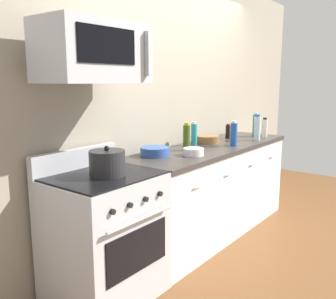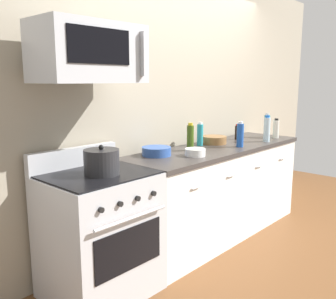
{
  "view_description": "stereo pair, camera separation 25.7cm",
  "coord_description": "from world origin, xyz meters",
  "px_view_note": "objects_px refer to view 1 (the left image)",
  "views": [
    {
      "loc": [
        -3.19,
        -1.89,
        1.57
      ],
      "look_at": [
        -0.8,
        -0.05,
        1.0
      ],
      "focal_mm": 39.61,
      "sensor_mm": 36.0,
      "label": 1
    },
    {
      "loc": [
        -3.03,
        -2.09,
        1.57
      ],
      "look_at": [
        -0.8,
        -0.05,
        1.0
      ],
      "focal_mm": 39.61,
      "sensor_mm": 36.0,
      "label": 2
    }
  ],
  "objects_px": {
    "bowl_white_ceramic": "(193,152)",
    "bowl_blue_mixing": "(155,151)",
    "bottle_olive_oil": "(186,137)",
    "bottle_vinegar_white": "(265,128)",
    "bottle_soda_blue": "(234,134)",
    "microwave": "(94,53)",
    "bowl_wooden_salad": "(207,139)",
    "range_oven": "(104,235)",
    "bottle_water_clear": "(257,128)",
    "bottle_sparkling_teal": "(255,125)",
    "bottle_dish_soap": "(194,134)",
    "stockpot": "(107,163)",
    "bottle_soy_sauce_dark": "(228,132)"
  },
  "relations": [
    {
      "from": "bowl_white_ceramic",
      "to": "stockpot",
      "type": "relative_size",
      "value": 0.73
    },
    {
      "from": "microwave",
      "to": "stockpot",
      "type": "xyz_separation_m",
      "value": [
        -0.0,
        -0.1,
        -0.74
      ]
    },
    {
      "from": "bottle_dish_soap",
      "to": "stockpot",
      "type": "bearing_deg",
      "value": -171.17
    },
    {
      "from": "bottle_sparkling_teal",
      "to": "bottle_dish_soap",
      "type": "xyz_separation_m",
      "value": [
        -0.97,
        0.22,
        -0.02
      ]
    },
    {
      "from": "bottle_dish_soap",
      "to": "microwave",
      "type": "bearing_deg",
      "value": -175.13
    },
    {
      "from": "range_oven",
      "to": "bottle_sparkling_teal",
      "type": "relative_size",
      "value": 3.84
    },
    {
      "from": "bottle_olive_oil",
      "to": "bottle_soda_blue",
      "type": "distance_m",
      "value": 0.54
    },
    {
      "from": "bottle_water_clear",
      "to": "bottle_soda_blue",
      "type": "relative_size",
      "value": 1.12
    },
    {
      "from": "bottle_soda_blue",
      "to": "bottle_soy_sauce_dark",
      "type": "bearing_deg",
      "value": 35.51
    },
    {
      "from": "bottle_dish_soap",
      "to": "bowl_wooden_salad",
      "type": "relative_size",
      "value": 0.94
    },
    {
      "from": "bottle_soy_sauce_dark",
      "to": "bottle_sparkling_teal",
      "type": "distance_m",
      "value": 0.42
    },
    {
      "from": "microwave",
      "to": "bowl_wooden_salad",
      "type": "xyz_separation_m",
      "value": [
        1.59,
        0.08,
        -0.79
      ]
    },
    {
      "from": "bowl_white_ceramic",
      "to": "bottle_vinegar_white",
      "type": "bearing_deg",
      "value": -1.73
    },
    {
      "from": "bowl_wooden_salad",
      "to": "microwave",
      "type": "bearing_deg",
      "value": -177.1
    },
    {
      "from": "bottle_soda_blue",
      "to": "microwave",
      "type": "bearing_deg",
      "value": 172.2
    },
    {
      "from": "bottle_dish_soap",
      "to": "bowl_blue_mixing",
      "type": "bearing_deg",
      "value": -177.39
    },
    {
      "from": "range_oven",
      "to": "bottle_sparkling_teal",
      "type": "distance_m",
      "value": 2.44
    },
    {
      "from": "bowl_wooden_salad",
      "to": "stockpot",
      "type": "height_order",
      "value": "stockpot"
    },
    {
      "from": "bottle_dish_soap",
      "to": "bottle_soda_blue",
      "type": "height_order",
      "value": "bottle_soda_blue"
    },
    {
      "from": "bottle_olive_oil",
      "to": "bottle_vinegar_white",
      "type": "xyz_separation_m",
      "value": [
        1.26,
        -0.23,
        -0.02
      ]
    },
    {
      "from": "microwave",
      "to": "bottle_olive_oil",
      "type": "distance_m",
      "value": 1.32
    },
    {
      "from": "bottle_soda_blue",
      "to": "bowl_wooden_salad",
      "type": "distance_m",
      "value": 0.31
    },
    {
      "from": "stockpot",
      "to": "bowl_wooden_salad",
      "type": "bearing_deg",
      "value": 6.41
    },
    {
      "from": "bottle_sparkling_teal",
      "to": "bowl_white_ceramic",
      "type": "xyz_separation_m",
      "value": [
        -1.42,
        -0.07,
        -0.1
      ]
    },
    {
      "from": "range_oven",
      "to": "bottle_soda_blue",
      "type": "bearing_deg",
      "value": -6.22
    },
    {
      "from": "range_oven",
      "to": "bottle_sparkling_teal",
      "type": "bearing_deg",
      "value": -1.39
    },
    {
      "from": "range_oven",
      "to": "bottle_sparkling_teal",
      "type": "height_order",
      "value": "bottle_sparkling_teal"
    },
    {
      "from": "bottle_vinegar_white",
      "to": "bottle_soy_sauce_dark",
      "type": "bearing_deg",
      "value": 145.15
    },
    {
      "from": "bowl_white_ceramic",
      "to": "bowl_blue_mixing",
      "type": "height_order",
      "value": "bowl_blue_mixing"
    },
    {
      "from": "bottle_water_clear",
      "to": "stockpot",
      "type": "distance_m",
      "value": 2.08
    },
    {
      "from": "bottle_sparkling_teal",
      "to": "bottle_soda_blue",
      "type": "relative_size",
      "value": 1.1
    },
    {
      "from": "bottle_vinegar_white",
      "to": "bottle_water_clear",
      "type": "bearing_deg",
      "value": -171.74
    },
    {
      "from": "microwave",
      "to": "bottle_olive_oil",
      "type": "xyz_separation_m",
      "value": [
        1.12,
        0.02,
        -0.71
      ]
    },
    {
      "from": "microwave",
      "to": "bowl_wooden_salad",
      "type": "relative_size",
      "value": 2.92
    },
    {
      "from": "bowl_blue_mixing",
      "to": "stockpot",
      "type": "xyz_separation_m",
      "value": [
        -0.74,
        -0.19,
        0.05
      ]
    },
    {
      "from": "bottle_olive_oil",
      "to": "bowl_blue_mixing",
      "type": "distance_m",
      "value": 0.4
    },
    {
      "from": "bottle_vinegar_white",
      "to": "bowl_blue_mixing",
      "type": "bearing_deg",
      "value": 169.52
    },
    {
      "from": "bowl_wooden_salad",
      "to": "bowl_white_ceramic",
      "type": "relative_size",
      "value": 1.42
    },
    {
      "from": "bottle_water_clear",
      "to": "bowl_white_ceramic",
      "type": "xyz_separation_m",
      "value": [
        -1.12,
        0.09,
        -0.1
      ]
    },
    {
      "from": "bowl_wooden_salad",
      "to": "bowl_white_ceramic",
      "type": "distance_m",
      "value": 0.68
    },
    {
      "from": "bottle_water_clear",
      "to": "range_oven",
      "type": "bearing_deg",
      "value": 174.12
    },
    {
      "from": "range_oven",
      "to": "bottle_olive_oil",
      "type": "bearing_deg",
      "value": 3.2
    },
    {
      "from": "range_oven",
      "to": "bowl_white_ceramic",
      "type": "xyz_separation_m",
      "value": [
        0.95,
        -0.13,
        0.49
      ]
    },
    {
      "from": "bottle_dish_soap",
      "to": "range_oven",
      "type": "bearing_deg",
      "value": -173.31
    },
    {
      "from": "microwave",
      "to": "bowl_wooden_salad",
      "type": "distance_m",
      "value": 1.78
    },
    {
      "from": "range_oven",
      "to": "bottle_soy_sauce_dark",
      "type": "distance_m",
      "value": 2.06
    },
    {
      "from": "bottle_soy_sauce_dark",
      "to": "bottle_vinegar_white",
      "type": "xyz_separation_m",
      "value": [
        0.39,
        -0.27,
        0.03
      ]
    },
    {
      "from": "microwave",
      "to": "stockpot",
      "type": "distance_m",
      "value": 0.75
    },
    {
      "from": "microwave",
      "to": "bottle_water_clear",
      "type": "relative_size",
      "value": 2.61
    },
    {
      "from": "bottle_olive_oil",
      "to": "stockpot",
      "type": "xyz_separation_m",
      "value": [
        -1.12,
        -0.12,
        -0.03
      ]
    }
  ]
}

